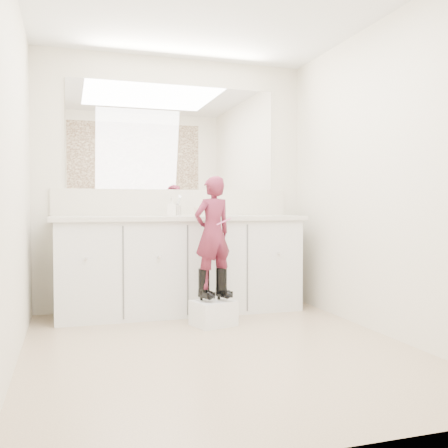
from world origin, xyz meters
name	(u,v)px	position (x,y,z in m)	size (l,w,h in m)	color
floor	(219,349)	(0.00, 0.00, 0.00)	(3.00, 3.00, 0.00)	#90765E
wall_back	(174,183)	(0.00, 1.50, 1.20)	(2.60, 2.60, 0.00)	beige
wall_front	(331,149)	(0.00, -1.50, 1.20)	(2.60, 2.60, 0.00)	beige
wall_left	(12,169)	(-1.30, 0.00, 1.20)	(3.00, 3.00, 0.00)	beige
wall_right	(384,177)	(1.30, 0.00, 1.20)	(3.00, 3.00, 0.00)	beige
vanity_cabinet	(181,267)	(0.00, 1.23, 0.42)	(2.20, 0.55, 0.85)	silver
countertop	(181,218)	(0.00, 1.21, 0.87)	(2.28, 0.58, 0.04)	beige
backsplash	(175,203)	(0.00, 1.49, 1.02)	(2.28, 0.03, 0.25)	beige
mirror	(174,137)	(0.00, 1.49, 1.64)	(2.00, 0.02, 1.00)	white
dot_panel	(330,34)	(0.00, -1.49, 1.65)	(2.00, 0.01, 1.20)	#472819
faucet	(177,210)	(0.00, 1.38, 0.94)	(0.08, 0.08, 0.10)	silver
cup	(198,211)	(0.19, 1.30, 0.93)	(0.09, 0.09, 0.08)	beige
soap_bottle	(172,207)	(-0.09, 1.17, 0.97)	(0.08, 0.08, 0.17)	white
step_stool	(213,313)	(0.15, 0.66, 0.10)	(0.32, 0.27, 0.20)	white
boot_left	(204,285)	(0.07, 0.68, 0.34)	(0.10, 0.18, 0.27)	black
boot_right	(221,284)	(0.22, 0.68, 0.34)	(0.10, 0.18, 0.27)	black
toddler	(213,232)	(0.15, 0.68, 0.76)	(0.34, 0.22, 0.92)	#992F53
toothbrush	(224,222)	(0.22, 0.60, 0.85)	(0.01, 0.01, 0.14)	#D1518E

